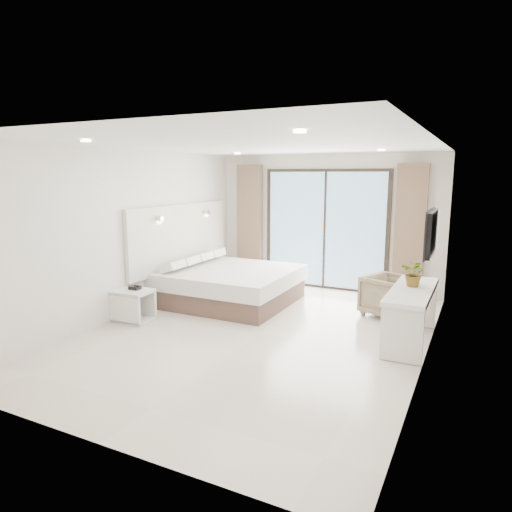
# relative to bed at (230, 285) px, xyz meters

# --- Properties ---
(ground) EXTENTS (6.20, 6.20, 0.00)m
(ground) POSITION_rel_bed_xyz_m (1.21, -1.30, -0.32)
(ground) COLOR beige
(ground) RESTS_ON ground
(room_shell) EXTENTS (4.62, 6.22, 2.72)m
(room_shell) POSITION_rel_bed_xyz_m (1.01, -0.40, 1.26)
(room_shell) COLOR silver
(room_shell) RESTS_ON ground
(bed) EXTENTS (2.20, 2.09, 0.75)m
(bed) POSITION_rel_bed_xyz_m (0.00, 0.00, 0.00)
(bed) COLOR brown
(bed) RESTS_ON ground
(nightstand) EXTENTS (0.57, 0.48, 0.50)m
(nightstand) POSITION_rel_bed_xyz_m (-0.81, -1.65, -0.07)
(nightstand) COLOR white
(nightstand) RESTS_ON ground
(phone) EXTENTS (0.17, 0.13, 0.06)m
(phone) POSITION_rel_bed_xyz_m (-0.81, -1.60, 0.22)
(phone) COLOR black
(phone) RESTS_ON nightstand
(console_desk) EXTENTS (0.53, 1.70, 0.77)m
(console_desk) POSITION_rel_bed_xyz_m (3.25, -0.67, 0.25)
(console_desk) COLOR white
(console_desk) RESTS_ON ground
(plant) EXTENTS (0.45, 0.47, 0.29)m
(plant) POSITION_rel_bed_xyz_m (3.25, -0.54, 0.59)
(plant) COLOR #33662D
(plant) RESTS_ON console_desk
(armchair) EXTENTS (0.89, 0.91, 0.75)m
(armchair) POSITION_rel_bed_xyz_m (2.76, 0.43, 0.05)
(armchair) COLOR #8D7C5C
(armchair) RESTS_ON ground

